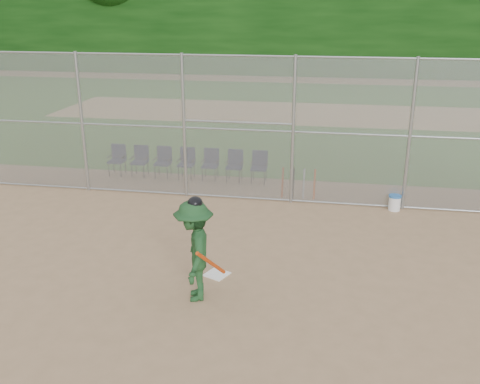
% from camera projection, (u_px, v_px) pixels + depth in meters
% --- Properties ---
extents(ground, '(100.00, 100.00, 0.00)m').
position_uv_depth(ground, '(218.00, 287.00, 10.39)').
color(ground, tan).
rests_on(ground, ground).
extents(grass_strip, '(100.00, 100.00, 0.00)m').
position_uv_depth(grass_strip, '(292.00, 113.00, 27.12)').
color(grass_strip, '#285D1C').
rests_on(grass_strip, ground).
extents(dirt_patch_far, '(24.00, 24.00, 0.00)m').
position_uv_depth(dirt_patch_far, '(292.00, 113.00, 27.12)').
color(dirt_patch_far, tan).
rests_on(dirt_patch_far, ground).
extents(backstop_fence, '(16.09, 0.09, 4.00)m').
position_uv_depth(backstop_fence, '(256.00, 128.00, 14.36)').
color(backstop_fence, gray).
rests_on(backstop_fence, ground).
extents(home_plate, '(0.57, 0.57, 0.02)m').
position_uv_depth(home_plate, '(217.00, 274.00, 10.87)').
color(home_plate, white).
rests_on(home_plate, ground).
extents(batter_at_plate, '(1.10, 1.37, 2.01)m').
position_uv_depth(batter_at_plate, '(194.00, 250.00, 9.72)').
color(batter_at_plate, '#1B4521').
rests_on(batter_at_plate, ground).
extents(water_cooler, '(0.33, 0.33, 0.42)m').
position_uv_depth(water_cooler, '(395.00, 203.00, 14.23)').
color(water_cooler, white).
rests_on(water_cooler, ground).
extents(spare_bats, '(0.96, 0.33, 0.84)m').
position_uv_depth(spare_bats, '(298.00, 183.00, 15.13)').
color(spare_bats, '#D84C14').
rests_on(spare_bats, ground).
extents(chair_0, '(0.54, 0.52, 0.96)m').
position_uv_depth(chair_0, '(117.00, 160.00, 17.12)').
color(chair_0, '#0F1A3A').
rests_on(chair_0, ground).
extents(chair_1, '(0.54, 0.52, 0.96)m').
position_uv_depth(chair_1, '(139.00, 161.00, 17.00)').
color(chair_1, '#0F1A3A').
rests_on(chair_1, ground).
extents(chair_2, '(0.54, 0.52, 0.96)m').
position_uv_depth(chair_2, '(163.00, 163.00, 16.87)').
color(chair_2, '#0F1A3A').
rests_on(chair_2, ground).
extents(chair_3, '(0.54, 0.52, 0.96)m').
position_uv_depth(chair_3, '(186.00, 164.00, 16.75)').
color(chair_3, '#0F1A3A').
rests_on(chair_3, ground).
extents(chair_4, '(0.54, 0.52, 0.96)m').
position_uv_depth(chair_4, '(210.00, 165.00, 16.62)').
color(chair_4, '#0F1A3A').
rests_on(chair_4, ground).
extents(chair_5, '(0.54, 0.52, 0.96)m').
position_uv_depth(chair_5, '(234.00, 166.00, 16.50)').
color(chair_5, '#0F1A3A').
rests_on(chair_5, ground).
extents(chair_6, '(0.54, 0.52, 0.96)m').
position_uv_depth(chair_6, '(259.00, 167.00, 16.38)').
color(chair_6, '#0F1A3A').
rests_on(chair_6, ground).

